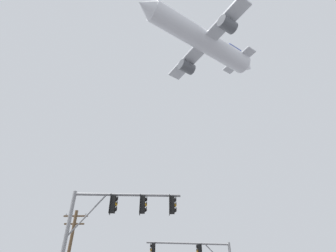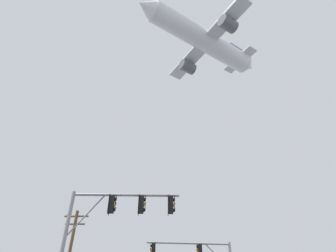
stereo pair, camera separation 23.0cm
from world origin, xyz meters
name	(u,v)px [view 2 (the right image)]	position (x,y,z in m)	size (l,w,h in m)	color
signal_pole_near	(111,221)	(-2.63, 7.76, 5.23)	(5.85, 0.63, 6.80)	gray
airplane	(203,40)	(6.29, 25.28, 42.74)	(23.65, 18.46, 7.22)	white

